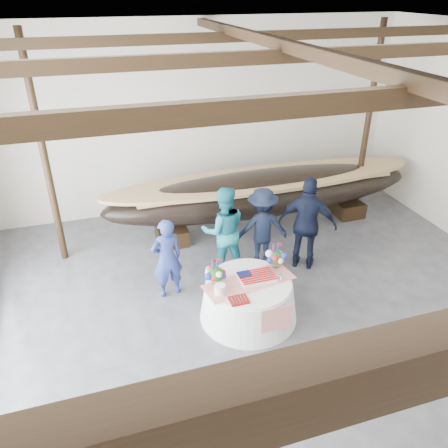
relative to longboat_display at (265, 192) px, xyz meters
name	(u,v)px	position (x,y,z in m)	size (l,w,h in m)	color
floor	(308,369)	(-1.03, -4.32, -0.89)	(10.00, 12.00, 0.01)	#3D3D42
wall_back	(202,119)	(-1.03, 1.68, 1.36)	(10.00, 0.02, 4.50)	silver
ceiling	(349,50)	(-1.03, -4.32, 3.61)	(10.00, 12.00, 0.01)	white
pavilion_structure	(309,86)	(-1.03, -3.57, 3.12)	(9.80, 11.76, 4.50)	black
longboat_display	(265,192)	(0.00, 0.00, 0.00)	(7.41, 1.48, 1.39)	black
banquet_table	(249,299)	(-1.47, -2.92, -0.53)	(1.68, 1.68, 0.72)	silver
tabletop_items	(245,271)	(-1.49, -2.79, -0.02)	(1.62, 0.96, 0.40)	red
guest_woman_blue	(167,258)	(-2.65, -1.89, -0.11)	(0.57, 0.37, 1.56)	navy
guest_woman_teal	(224,231)	(-1.45, -1.45, 0.02)	(0.88, 0.69, 1.81)	teal
guest_man_left	(262,227)	(-0.65, -1.44, -0.05)	(1.08, 0.62, 1.67)	black
guest_man_right	(307,224)	(0.16, -1.80, 0.08)	(1.14, 0.47, 1.94)	black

